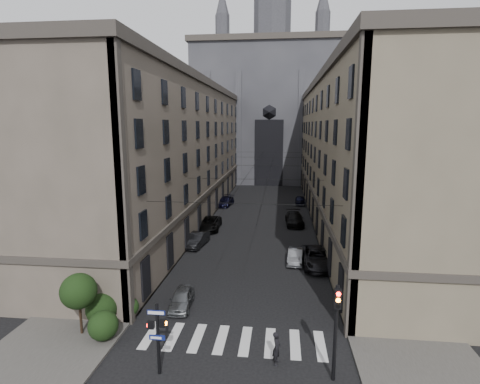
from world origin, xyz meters
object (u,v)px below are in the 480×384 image
(gothic_tower, at_px, (271,104))
(car_right_far, at_px, (300,200))
(car_left_near, at_px, (182,299))
(car_left_midfar, at_px, (210,223))
(car_right_near, at_px, (295,256))
(car_right_midnear, at_px, (317,258))
(pedestrian, at_px, (277,348))
(pedestrian_signal_left, at_px, (158,333))
(car_left_far, at_px, (225,201))
(traffic_light_right, at_px, (336,322))
(car_right_midfar, at_px, (294,219))
(car_left_midnear, at_px, (197,240))

(gothic_tower, bearing_deg, car_right_far, -78.71)
(gothic_tower, bearing_deg, car_left_near, -93.68)
(car_left_near, relative_size, car_left_midfar, 0.68)
(car_right_near, distance_m, car_right_midnear, 2.13)
(car_left_near, relative_size, pedestrian, 2.00)
(gothic_tower, relative_size, pedestrian, 30.91)
(car_right_far, bearing_deg, pedestrian_signal_left, -101.48)
(car_right_midnear, bearing_deg, car_left_far, 113.88)
(car_right_near, bearing_deg, car_left_midfar, 139.07)
(traffic_light_right, height_order, car_right_far, traffic_light_right)
(traffic_light_right, xyz_separation_m, car_left_near, (-9.85, 6.87, -2.65))
(car_right_far, bearing_deg, car_right_midnear, -88.74)
(car_right_midfar, height_order, pedestrian, pedestrian)
(car_left_midnear, relative_size, car_right_midfar, 0.80)
(car_left_midfar, relative_size, car_right_far, 1.39)
(car_right_near, bearing_deg, pedestrian_signal_left, -109.94)
(pedestrian, bearing_deg, car_right_midnear, -3.14)
(pedestrian_signal_left, height_order, car_right_near, pedestrian_signal_left)
(car_left_midfar, relative_size, pedestrian, 2.97)
(car_left_far, bearing_deg, car_right_midnear, -55.85)
(car_left_midnear, bearing_deg, car_left_near, -73.97)
(car_left_near, relative_size, car_right_midfar, 0.68)
(gothic_tower, xyz_separation_m, pedestrian, (2.66, -71.96, -16.86))
(gothic_tower, relative_size, car_left_midnear, 13.09)
(car_right_near, bearing_deg, gothic_tower, 98.55)
(car_left_midnear, bearing_deg, pedestrian_signal_left, -74.81)
(gothic_tower, relative_size, car_right_midfar, 10.52)
(pedestrian_signal_left, distance_m, car_left_far, 41.62)
(car_right_near, relative_size, car_right_midfar, 0.71)
(car_left_far, xyz_separation_m, car_right_midnear, (12.40, -25.05, 0.10))
(car_right_midnear, relative_size, car_right_far, 1.49)
(gothic_tower, relative_size, car_left_midfar, 10.42)
(car_left_midfar, bearing_deg, car_right_far, 51.27)
(traffic_light_right, distance_m, car_left_far, 42.82)
(gothic_tower, xyz_separation_m, car_left_far, (-6.20, -31.96, -17.07))
(car_right_midnear, bearing_deg, car_right_far, 88.14)
(car_left_midnear, xyz_separation_m, car_right_near, (10.40, -3.72, -0.09))
(pedestrian_signal_left, distance_m, car_right_midnear, 19.16)
(traffic_light_right, distance_m, car_left_midfar, 29.62)
(car_left_far, xyz_separation_m, pedestrian, (8.86, -40.00, 0.21))
(gothic_tower, xyz_separation_m, car_left_midfar, (-6.10, -45.94, -17.03))
(gothic_tower, xyz_separation_m, pedestrian_signal_left, (-3.51, -73.46, -15.48))
(car_left_near, bearing_deg, car_left_far, 88.76)
(car_left_near, xyz_separation_m, car_right_midnear, (10.45, 9.15, 0.18))
(traffic_light_right, xyz_separation_m, car_right_near, (-1.40, 16.73, -2.65))
(gothic_tower, distance_m, car_right_near, 59.01)
(car_right_midnear, height_order, car_right_midfar, car_right_midnear)
(car_left_near, xyz_separation_m, car_left_midfar, (-1.85, 20.23, 0.13))
(car_left_far, relative_size, car_right_near, 1.28)
(car_right_far, relative_size, pedestrian, 2.13)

